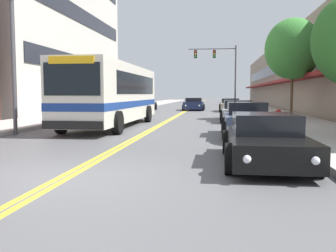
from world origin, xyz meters
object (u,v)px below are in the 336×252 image
car_champagne_parked_right_mid (230,105)px  car_navy_moving_lead (194,104)px  car_silver_parked_right_far (237,112)px  city_bus (114,92)px  street_tree_right_mid (293,49)px  car_beige_parked_left_near (129,106)px  street_lamp_left_near (18,19)px  car_slate_blue_parked_right_end (247,120)px  car_charcoal_parked_left_mid (145,104)px  traffic_signal_mast (220,64)px  car_black_parked_right_foreground (265,140)px  fire_hydrant (278,118)px

car_champagne_parked_right_mid → car_navy_moving_lead: size_ratio=1.01×
car_silver_parked_right_far → city_bus: bearing=-147.9°
city_bus → car_silver_parked_right_far: 7.95m
city_bus → car_navy_moving_lead: bearing=81.4°
street_tree_right_mid → city_bus: bearing=-148.1°
car_beige_parked_left_near → car_navy_moving_lead: 9.35m
car_champagne_parked_right_mid → street_lamp_left_near: (-9.39, -22.20, 4.16)m
car_silver_parked_right_far → car_navy_moving_lead: 16.14m
car_slate_blue_parked_right_end → car_charcoal_parked_left_mid: bearing=110.6°
traffic_signal_mast → car_beige_parked_left_near: bearing=-119.9°
car_black_parked_right_foreground → car_champagne_parked_right_mid: 27.49m
street_lamp_left_near → car_navy_moving_lead: bearing=76.9°
city_bus → car_navy_moving_lead: size_ratio=2.46×
car_silver_parked_right_far → traffic_signal_mast: traffic_signal_mast is taller
city_bus → street_lamp_left_near: street_lamp_left_near is taller
car_champagne_parked_right_mid → car_silver_parked_right_far: size_ratio=1.02×
fire_hydrant → car_navy_moving_lead: bearing=104.0°
car_black_parked_right_foreground → car_champagne_parked_right_mid: size_ratio=1.00×
street_lamp_left_near → city_bus: bearing=59.4°
car_black_parked_right_foreground → traffic_signal_mast: 35.85m
car_slate_blue_parked_right_end → fire_hydrant: (1.65, 2.64, -0.06)m
car_silver_parked_right_far → car_slate_blue_parked_right_end: size_ratio=1.10×
car_silver_parked_right_far → traffic_signal_mast: (-0.93, 21.46, 4.57)m
car_navy_moving_lead → street_lamp_left_near: 25.50m
car_black_parked_right_foreground → street_tree_right_mid: street_tree_right_mid is taller
car_silver_parked_right_far → street_lamp_left_near: 13.50m
city_bus → car_beige_parked_left_near: bearing=99.8°
car_slate_blue_parked_right_end → car_beige_parked_left_near: bearing=118.6°
car_champagne_parked_right_mid → fire_hydrant: size_ratio=5.67×
car_beige_parked_left_near → traffic_signal_mast: bearing=60.1°
city_bus → car_champagne_parked_right_mid: 18.86m
car_black_parked_right_foreground → car_silver_parked_right_far: size_ratio=1.02×
car_beige_parked_left_near → car_slate_blue_parked_right_end: 18.15m
car_champagne_parked_right_mid → fire_hydrant: 18.89m
traffic_signal_mast → car_silver_parked_right_far: bearing=-87.5°
car_black_parked_right_foreground → car_champagne_parked_right_mid: (0.08, 27.49, 0.02)m
city_bus → car_charcoal_parked_left_mid: 19.47m
car_charcoal_parked_left_mid → car_champagne_parked_right_mid: (8.80, -1.72, 0.00)m
city_bus → car_navy_moving_lead: (3.00, 19.91, -1.18)m
car_champagne_parked_right_mid → car_beige_parked_left_near: bearing=-147.7°
car_charcoal_parked_left_mid → street_lamp_left_near: size_ratio=0.57×
city_bus → street_tree_right_mid: size_ratio=1.77×
car_beige_parked_left_near → street_lamp_left_near: street_lamp_left_near is taller
car_black_parked_right_foreground → street_lamp_left_near: street_lamp_left_near is taller
car_champagne_parked_right_mid → car_navy_moving_lead: (-3.67, 2.31, 0.01)m
street_lamp_left_near → traffic_signal_mast: bearing=74.4°
car_slate_blue_parked_right_end → fire_hydrant: size_ratio=5.04×
car_black_parked_right_foreground → car_champagne_parked_right_mid: bearing=89.8°
car_beige_parked_left_near → street_tree_right_mid: size_ratio=0.69×
car_black_parked_right_foreground → car_silver_parked_right_far: 14.08m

